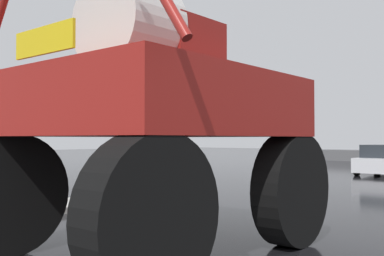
{
  "coord_description": "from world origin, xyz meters",
  "views": [
    {
      "loc": [
        6.05,
        1.76,
        1.8
      ],
      "look_at": [
        0.76,
        8.14,
        2.0
      ],
      "focal_mm": 42.07,
      "sensor_mm": 36.0,
      "label": 1
    }
  ],
  "objects": [
    {
      "name": "traffic_signal_near_left",
      "position": [
        -5.11,
        12.0,
        2.56
      ],
      "size": [
        0.24,
        0.54,
        3.51
      ],
      "color": "slate",
      "rests_on": "ground"
    },
    {
      "name": "ground_plane",
      "position": [
        0.0,
        18.0,
        0.0
      ],
      "size": [
        120.0,
        120.0,
        0.0
      ],
      "primitive_type": "plane",
      "color": "black"
    },
    {
      "name": "oversize_sprayer",
      "position": [
        0.92,
        6.99,
        2.13
      ],
      "size": [
        4.56,
        5.25,
        4.61
      ],
      "rotation": [
        0.0,
        0.0,
        1.57
      ],
      "color": "black",
      "rests_on": "ground"
    },
    {
      "name": "median_island",
      "position": [
        -3.97,
        7.35,
        0.07
      ],
      "size": [
        1.55,
        7.54,
        0.15
      ],
      "primitive_type": "cube",
      "color": "#B2AFA8",
      "rests_on": "ground"
    },
    {
      "name": "bare_tree_left",
      "position": [
        -7.9,
        15.38,
        4.29
      ],
      "size": [
        3.73,
        3.73,
        5.9
      ],
      "color": "#473828",
      "rests_on": "ground"
    },
    {
      "name": "sedan_ahead",
      "position": [
        -0.93,
        25.28,
        0.71
      ],
      "size": [
        2.04,
        4.18,
        1.52
      ],
      "rotation": [
        0.0,
        0.0,
        1.52
      ],
      "color": "silver",
      "rests_on": "ground"
    }
  ]
}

